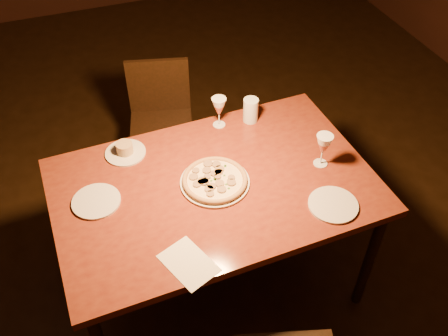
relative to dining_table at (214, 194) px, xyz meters
name	(u,v)px	position (x,y,z in m)	size (l,w,h in m)	color
floor	(167,275)	(-0.26, 0.13, -0.72)	(7.00, 7.00, 0.00)	black
dining_table	(214,194)	(0.00, 0.00, 0.00)	(1.50, 0.99, 0.79)	maroon
chair_far	(161,118)	(-0.02, 0.98, -0.26)	(0.48, 0.48, 0.81)	black
pizza_plate	(215,180)	(0.00, 0.00, 0.09)	(0.32, 0.32, 0.04)	silver
ramekin_saucer	(125,150)	(-0.34, 0.35, 0.09)	(0.20, 0.20, 0.06)	silver
wine_glass_far	(219,112)	(0.17, 0.40, 0.15)	(0.08, 0.08, 0.17)	#C26350
wine_glass_right	(323,150)	(0.53, -0.05, 0.16)	(0.08, 0.08, 0.18)	#C26350
water_tumbler	(251,110)	(0.34, 0.38, 0.14)	(0.08, 0.08, 0.13)	silver
side_plate_left	(96,201)	(-0.53, 0.08, 0.08)	(0.22, 0.22, 0.01)	silver
side_plate_near	(333,205)	(0.45, -0.31, 0.08)	(0.22, 0.22, 0.01)	silver
menu_card	(189,263)	(-0.24, -0.38, 0.07)	(0.16, 0.23, 0.00)	white
pendant_light	(211,31)	(0.00, 0.00, 0.85)	(0.12, 0.12, 0.12)	#FF9C47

